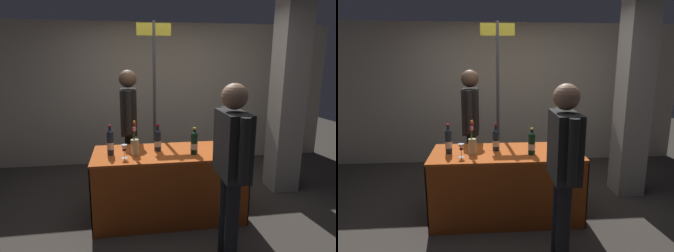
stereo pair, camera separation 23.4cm
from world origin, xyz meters
TOP-DOWN VIEW (x-y plane):
  - ground_plane at (0.00, 0.00)m, footprint 12.00×12.00m
  - back_partition at (0.00, 2.04)m, footprint 6.63×0.12m
  - concrete_pillar at (1.74, 0.53)m, footprint 0.36×0.36m
  - tasting_table at (0.00, 0.00)m, footprint 1.69×0.75m
  - featured_wine_bottle at (0.53, -0.26)m, footprint 0.07×0.07m
  - display_bottle_0 at (0.27, -0.12)m, footprint 0.08×0.08m
  - display_bottle_1 at (0.70, -0.11)m, footprint 0.07×0.07m
  - display_bottle_2 at (-0.11, 0.05)m, footprint 0.08×0.08m
  - display_bottle_3 at (-0.64, -0.01)m, footprint 0.07×0.07m
  - wine_glass_near_vendor at (-0.49, -0.16)m, footprint 0.07×0.07m
  - wine_glass_mid at (0.53, -0.11)m, footprint 0.07×0.07m
  - flower_vase at (-0.38, -0.07)m, footprint 0.09×0.09m
  - vendor_presenter at (-0.42, 0.73)m, footprint 0.23×0.57m
  - taster_foreground_right at (0.43, -0.84)m, footprint 0.22×0.62m
  - booth_signpost at (-0.04, 1.07)m, footprint 0.48×0.04m

SIDE VIEW (x-z plane):
  - ground_plane at x=0.00m, z-range 0.00..0.00m
  - tasting_table at x=0.00m, z-range 0.15..0.94m
  - wine_glass_mid at x=0.53m, z-range 0.82..0.95m
  - wine_glass_near_vendor at x=-0.49m, z-range 0.82..0.97m
  - flower_vase at x=-0.38m, z-range 0.72..1.11m
  - display_bottle_2 at x=-0.11m, z-range 0.76..1.07m
  - featured_wine_bottle at x=0.53m, z-range 0.76..1.07m
  - display_bottle_0 at x=0.27m, z-range 0.77..1.07m
  - display_bottle_1 at x=0.70m, z-range 0.77..1.09m
  - display_bottle_3 at x=-0.64m, z-range 0.76..1.10m
  - taster_foreground_right at x=0.43m, z-range 0.16..1.78m
  - vendor_presenter at x=-0.42m, z-range 0.17..1.86m
  - back_partition at x=0.00m, z-range 0.00..2.46m
  - booth_signpost at x=-0.04m, z-range 0.24..2.59m
  - concrete_pillar at x=1.74m, z-range 0.00..3.53m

